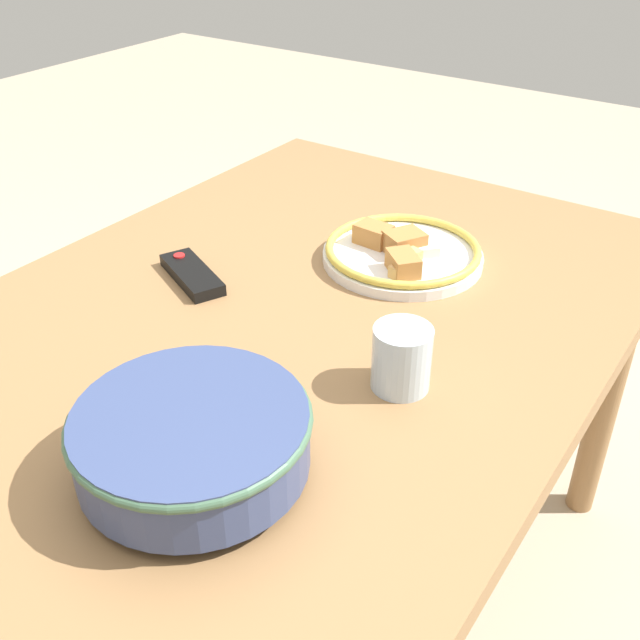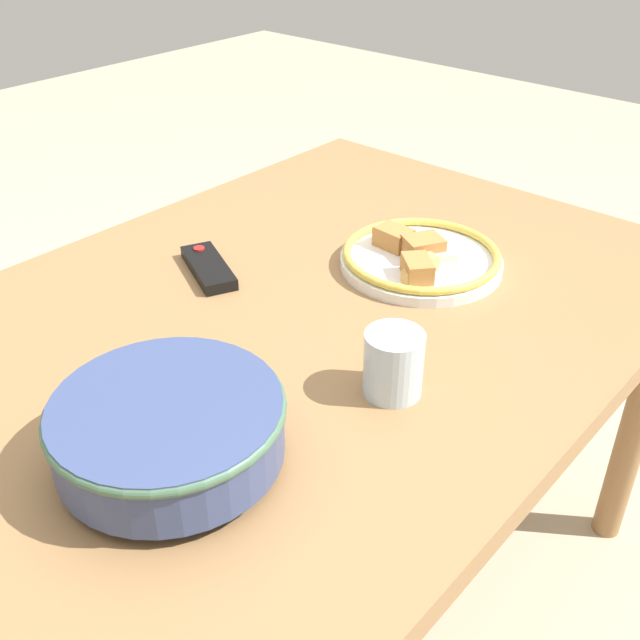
{
  "view_description": "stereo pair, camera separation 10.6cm",
  "coord_description": "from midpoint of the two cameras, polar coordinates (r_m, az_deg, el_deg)",
  "views": [
    {
      "loc": [
        -0.7,
        -0.6,
        1.32
      ],
      "look_at": [
        0.04,
        -0.1,
        0.75
      ],
      "focal_mm": 42.0,
      "sensor_mm": 36.0,
      "label": 1
    },
    {
      "loc": [
        -0.64,
        -0.69,
        1.32
      ],
      "look_at": [
        0.04,
        -0.1,
        0.75
      ],
      "focal_mm": 42.0,
      "sensor_mm": 36.0,
      "label": 2
    }
  ],
  "objects": [
    {
      "name": "ground_plane",
      "position": [
        1.62,
        -5.93,
        -22.61
      ],
      "size": [
        8.0,
        8.0,
        0.0
      ],
      "primitive_type": "plane",
      "color": "#B7A88E"
    },
    {
      "name": "dining_table",
      "position": [
        1.16,
        -7.68,
        -4.35
      ],
      "size": [
        1.51,
        0.93,
        0.7
      ],
      "color": "olive",
      "rests_on": "ground_plane"
    },
    {
      "name": "noodle_bowl",
      "position": [
        0.87,
        -13.23,
        -8.95
      ],
      "size": [
        0.27,
        0.27,
        0.09
      ],
      "color": "#384775",
      "rests_on": "dining_table"
    },
    {
      "name": "food_plate",
      "position": [
        1.3,
        3.94,
        5.09
      ],
      "size": [
        0.28,
        0.28,
        0.06
      ],
      "color": "white",
      "rests_on": "dining_table"
    },
    {
      "name": "tv_remote",
      "position": [
        1.28,
        -12.11,
        3.34
      ],
      "size": [
        0.11,
        0.16,
        0.02
      ],
      "rotation": [
        0.0,
        0.0,
        5.85
      ],
      "color": "black",
      "rests_on": "dining_table"
    },
    {
      "name": "drinking_glass",
      "position": [
        0.99,
        3.18,
        -3.02
      ],
      "size": [
        0.08,
        0.08,
        0.09
      ],
      "color": "silver",
      "rests_on": "dining_table"
    }
  ]
}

